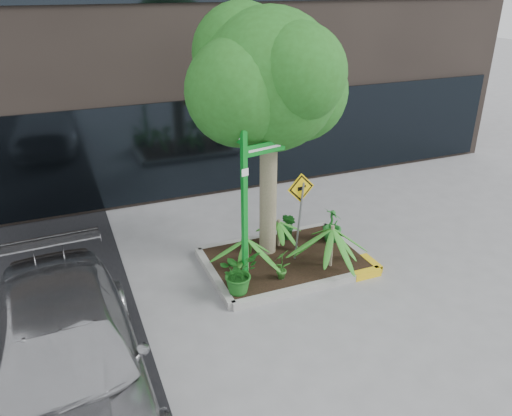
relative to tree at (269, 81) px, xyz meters
name	(u,v)px	position (x,y,z in m)	size (l,w,h in m)	color
ground	(283,273)	(0.03, -0.74, -3.78)	(80.00, 80.00, 0.00)	gray
planter	(287,260)	(0.27, -0.47, -3.68)	(3.35, 2.36, 0.15)	#9E9E99
tree	(269,81)	(0.00, 0.00, 0.00)	(3.45, 3.06, 5.17)	gray
palm_front	(333,228)	(0.94, -1.08, -2.77)	(1.03, 1.03, 1.14)	gray
palm_left	(247,239)	(-0.70, -0.59, -2.92)	(0.86, 0.86, 0.95)	gray
palm_back	(279,222)	(0.32, 0.11, -3.05)	(0.70, 0.70, 0.78)	gray
parked_car	(67,360)	(-4.20, -2.72, -3.03)	(2.10, 5.16, 1.50)	#A3A3A7
shrub_a	(239,272)	(-1.12, -1.22, -3.22)	(0.74, 0.74, 0.82)	#1B611B
shrub_b	(332,225)	(1.52, -0.14, -3.24)	(0.43, 0.43, 0.77)	#227128
shrub_c	(282,264)	(-0.18, -1.12, -3.31)	(0.34, 0.34, 0.64)	#2D6E22
shrub_d	(288,226)	(0.64, 0.29, -3.30)	(0.37, 0.37, 0.67)	#18561D
street_sign_post	(245,195)	(-0.87, -0.97, -1.80)	(1.06, 0.93, 3.21)	#0D9022
cattle_sign	(300,203)	(0.40, -0.68, -2.30)	(0.60, 0.26, 1.96)	slate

